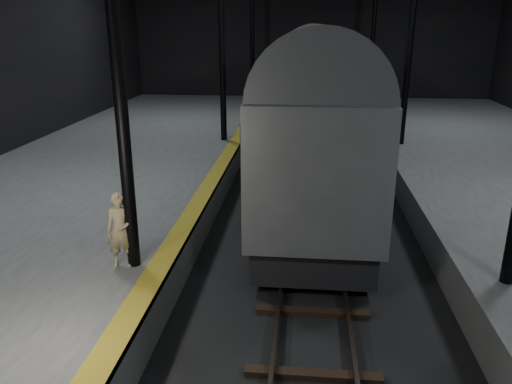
# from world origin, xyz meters

# --- Properties ---
(ground) EXTENTS (44.00, 44.00, 0.00)m
(ground) POSITION_xyz_m (0.00, 0.00, 0.00)
(ground) COLOR black
(ground) RESTS_ON ground
(platform_left) EXTENTS (9.00, 43.80, 1.00)m
(platform_left) POSITION_xyz_m (-7.50, 0.00, 0.50)
(platform_left) COLOR #4C4C4A
(platform_left) RESTS_ON ground
(tactile_strip) EXTENTS (0.50, 43.80, 0.01)m
(tactile_strip) POSITION_xyz_m (-3.25, 0.00, 1.00)
(tactile_strip) COLOR olive
(tactile_strip) RESTS_ON platform_left
(track) EXTENTS (2.40, 43.00, 0.24)m
(track) POSITION_xyz_m (0.00, 0.00, 0.07)
(track) COLOR #3F3328
(track) RESTS_ON ground
(train) EXTENTS (3.20, 21.38, 5.72)m
(train) POSITION_xyz_m (-0.00, 7.08, 3.19)
(train) COLOR #96999D
(train) RESTS_ON ground
(woman) EXTENTS (0.66, 0.52, 1.61)m
(woman) POSITION_xyz_m (-4.01, -4.07, 1.81)
(woman) COLOR tan
(woman) RESTS_ON platform_left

